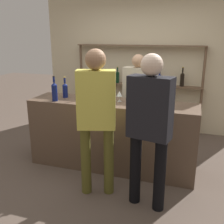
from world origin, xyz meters
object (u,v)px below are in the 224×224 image
at_px(counter_bottle_1, 89,89).
at_px(customer_center, 96,112).
at_px(customer_right, 149,122).
at_px(counter_bottle_0, 106,92).
at_px(counter_bottle_3, 91,94).
at_px(counter_bottle_2, 102,95).
at_px(counter_bottle_4, 55,91).
at_px(wine_glass, 119,94).
at_px(counter_bottle_5, 65,90).
at_px(server_behind_counter, 137,95).

bearing_deg(counter_bottle_1, customer_center, -62.13).
bearing_deg(customer_right, counter_bottle_0, 55.95).
bearing_deg(counter_bottle_3, counter_bottle_2, 25.13).
bearing_deg(counter_bottle_4, wine_glass, 16.00).
height_order(counter_bottle_5, customer_center, customer_center).
height_order(counter_bottle_1, counter_bottle_3, counter_bottle_1).
height_order(counter_bottle_0, customer_center, customer_center).
relative_size(counter_bottle_1, counter_bottle_5, 1.13).
distance_m(counter_bottle_1, counter_bottle_5, 0.37).
bearing_deg(counter_bottle_1, server_behind_counter, 50.07).
bearing_deg(counter_bottle_2, wine_glass, 38.81).
bearing_deg(server_behind_counter, counter_bottle_2, -9.88).
xyz_separation_m(counter_bottle_0, counter_bottle_2, (-0.00, -0.13, -0.01)).
height_order(counter_bottle_0, wine_glass, counter_bottle_0).
bearing_deg(counter_bottle_1, counter_bottle_3, -63.12).
xyz_separation_m(counter_bottle_0, counter_bottle_1, (-0.30, 0.09, 0.00)).
relative_size(counter_bottle_4, customer_right, 0.21).
bearing_deg(customer_center, counter_bottle_4, 41.97).
bearing_deg(counter_bottle_0, counter_bottle_4, -162.04).
bearing_deg(counter_bottle_2, counter_bottle_4, -172.11).
relative_size(counter_bottle_3, customer_center, 0.19).
relative_size(wine_glass, customer_right, 0.08).
bearing_deg(counter_bottle_3, server_behind_counter, 65.78).
bearing_deg(counter_bottle_5, counter_bottle_4, -99.58).
bearing_deg(customer_right, counter_bottle_1, 62.31).
relative_size(counter_bottle_2, wine_glass, 2.09).
bearing_deg(counter_bottle_3, counter_bottle_5, 156.81).
bearing_deg(counter_bottle_4, customer_center, -31.58).
distance_m(counter_bottle_1, counter_bottle_3, 0.32).
bearing_deg(customer_right, counter_bottle_2, 61.04).
relative_size(counter_bottle_4, counter_bottle_5, 1.15).
relative_size(counter_bottle_2, counter_bottle_3, 0.90).
xyz_separation_m(counter_bottle_4, wine_glass, (0.89, 0.26, -0.03)).
bearing_deg(customer_center, counter_bottle_3, 11.94).
distance_m(counter_bottle_0, counter_bottle_1, 0.31).
xyz_separation_m(counter_bottle_5, customer_center, (0.80, -0.76, -0.07)).
bearing_deg(server_behind_counter, counter_bottle_3, -16.20).
relative_size(counter_bottle_1, counter_bottle_4, 0.98).
bearing_deg(server_behind_counter, counter_bottle_1, -31.92).
xyz_separation_m(counter_bottle_1, customer_right, (1.07, -0.90, -0.11)).
relative_size(counter_bottle_0, server_behind_counter, 0.21).
bearing_deg(counter_bottle_0, wine_glass, 8.72).
relative_size(counter_bottle_3, server_behind_counter, 0.21).
distance_m(counter_bottle_2, customer_right, 1.04).
bearing_deg(wine_glass, counter_bottle_0, -171.28).
relative_size(counter_bottle_0, counter_bottle_1, 0.96).
height_order(counter_bottle_0, counter_bottle_3, counter_bottle_3).
xyz_separation_m(counter_bottle_5, server_behind_counter, (0.95, 0.77, -0.19)).
bearing_deg(counter_bottle_3, wine_glass, 33.47).
xyz_separation_m(customer_right, server_behind_counter, (-0.48, 1.60, -0.09)).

